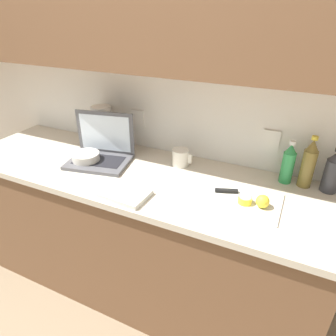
{
  "coord_description": "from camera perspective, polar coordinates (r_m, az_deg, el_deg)",
  "views": [
    {
      "loc": [
        0.78,
        -1.23,
        1.71
      ],
      "look_at": [
        0.21,
        -0.01,
        0.98
      ],
      "focal_mm": 32.0,
      "sensor_mm": 36.0,
      "label": 1
    }
  ],
  "objects": [
    {
      "name": "counter_unit",
      "position": [
        1.93,
        -6.11,
        -11.96
      ],
      "size": [
        2.14,
        0.65,
        0.9
      ],
      "color": "brown",
      "rests_on": "ground_plane"
    },
    {
      "name": "lemon_whole_beside",
      "position": [
        1.41,
        17.58,
        -6.07
      ],
      "size": [
        0.06,
        0.06,
        0.06
      ],
      "color": "yellow",
      "rests_on": "cutting_board"
    },
    {
      "name": "dish_towel",
      "position": [
        1.46,
        -8.11,
        -4.92
      ],
      "size": [
        0.23,
        0.17,
        0.02
      ],
      "primitive_type": "cube",
      "rotation": [
        0.0,
        0.0,
        -0.05
      ],
      "color": "silver",
      "rests_on": "counter_unit"
    },
    {
      "name": "knife",
      "position": [
        1.49,
        12.55,
        -4.37
      ],
      "size": [
        0.28,
        0.12,
        0.02
      ],
      "rotation": [
        0.0,
        0.0,
        0.34
      ],
      "color": "silver",
      "rests_on": "cutting_board"
    },
    {
      "name": "ground_plane",
      "position": [
        2.24,
        -4.98,
        -21.17
      ],
      "size": [
        12.0,
        12.0,
        0.0
      ],
      "primitive_type": "plane",
      "color": "#847056",
      "rests_on": "ground"
    },
    {
      "name": "bottle_oil_tall",
      "position": [
        1.63,
        25.19,
        0.7
      ],
      "size": [
        0.07,
        0.07,
        0.27
      ],
      "color": "olive",
      "rests_on": "counter_unit"
    },
    {
      "name": "cutting_board",
      "position": [
        1.46,
        13.58,
        -5.91
      ],
      "size": [
        0.37,
        0.27,
        0.01
      ],
      "primitive_type": "cube",
      "color": "silver",
      "rests_on": "counter_unit"
    },
    {
      "name": "laptop",
      "position": [
        1.8,
        -12.57,
        3.36
      ],
      "size": [
        0.4,
        0.33,
        0.27
      ],
      "rotation": [
        0.0,
        0.0,
        0.2
      ],
      "color": "#515156",
      "rests_on": "counter_unit"
    },
    {
      "name": "bottle_green_soda",
      "position": [
        1.64,
        21.9,
        0.74
      ],
      "size": [
        0.06,
        0.06,
        0.23
      ],
      "color": "#2D934C",
      "rests_on": "counter_unit"
    },
    {
      "name": "paper_towel_roll",
      "position": [
        2.0,
        -12.34,
        7.88
      ],
      "size": [
        0.13,
        0.13,
        0.26
      ],
      "color": "white",
      "rests_on": "counter_unit"
    },
    {
      "name": "lemon_half_cut",
      "position": [
        1.43,
        14.45,
        -5.88
      ],
      "size": [
        0.06,
        0.06,
        0.03
      ],
      "color": "yellow",
      "rests_on": "cutting_board"
    },
    {
      "name": "wall_back",
      "position": [
        1.68,
        -2.76,
        23.38
      ],
      "size": [
        5.2,
        0.38,
        2.6
      ],
      "color": "white",
      "rests_on": "ground_plane"
    },
    {
      "name": "measuring_cup",
      "position": [
        1.71,
        2.42,
        2.01
      ],
      "size": [
        0.12,
        0.1,
        0.1
      ],
      "color": "silver",
      "rests_on": "counter_unit"
    },
    {
      "name": "bowl_white",
      "position": [
        1.8,
        -15.33,
        1.81
      ],
      "size": [
        0.16,
        0.16,
        0.06
      ],
      "color": "beige",
      "rests_on": "counter_unit"
    },
    {
      "name": "bottle_water_clear",
      "position": [
        1.65,
        28.9,
        -0.66
      ],
      "size": [
        0.08,
        0.08,
        0.23
      ],
      "color": "#333338",
      "rests_on": "counter_unit"
    }
  ]
}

